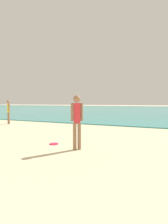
{
  "coord_description": "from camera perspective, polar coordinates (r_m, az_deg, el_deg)",
  "views": [
    {
      "loc": [
        3.02,
        2.75,
        1.41
      ],
      "look_at": [
        0.19,
        8.93,
        1.05
      ],
      "focal_mm": 28.57,
      "sensor_mm": 36.0,
      "label": 1
    }
  ],
  "objects": [
    {
      "name": "water",
      "position": [
        40.52,
        20.29,
        0.9
      ],
      "size": [
        160.0,
        60.0,
        0.06
      ],
      "primitive_type": "cube",
      "color": "teal",
      "rests_on": "ground"
    },
    {
      "name": "person_standing",
      "position": [
        5.3,
        -2.27,
        -2.19
      ],
      "size": [
        0.31,
        0.26,
        1.63
      ],
      "rotation": [
        0.0,
        0.0,
        3.8
      ],
      "color": "#936B4C",
      "rests_on": "ground"
    },
    {
      "name": "frisbee",
      "position": [
        6.2,
        -9.62,
        -10.01
      ],
      "size": [
        0.3,
        0.3,
        0.03
      ],
      "primitive_type": "cylinder",
      "color": "#E51E4C",
      "rests_on": "ground"
    },
    {
      "name": "person_distant",
      "position": [
        12.67,
        -23.01,
        0.45
      ],
      "size": [
        0.34,
        0.21,
        1.56
      ],
      "rotation": [
        0.0,
        0.0,
        2.72
      ],
      "color": "#936B4C",
      "rests_on": "ground"
    }
  ]
}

